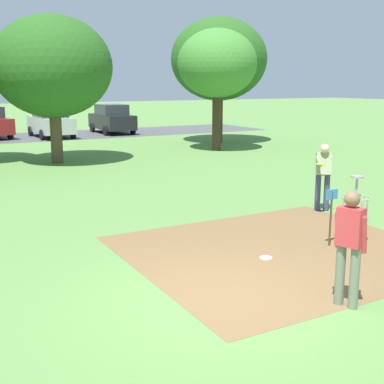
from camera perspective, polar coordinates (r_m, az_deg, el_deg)
name	(u,v)px	position (r m, az deg, el deg)	size (l,w,h in m)	color
ground_plane	(218,300)	(7.84, 2.93, -11.92)	(160.00, 160.00, 0.00)	#5B8942
dirt_tee_pad	(281,250)	(10.14, 9.87, -6.41)	(5.75, 5.10, 0.01)	brown
disc_golf_basket	(353,207)	(10.71, 17.46, -1.62)	(0.98, 0.58, 1.39)	#9E9EA3
player_foreground_watching	(323,173)	(13.25, 14.42, 2.12)	(0.99, 0.76, 1.71)	#384260
player_throwing	(349,242)	(7.63, 17.14, -5.39)	(0.44, 0.50, 1.71)	slate
frisbee_near_basket	(266,258)	(9.65, 8.24, -7.28)	(0.23, 0.23, 0.02)	white
frisbee_far_right	(353,205)	(14.22, 17.45, -1.41)	(0.21, 0.21, 0.02)	orange
tree_near_left	(52,67)	(21.36, -15.29, 13.31)	(4.69, 4.69, 5.81)	brown
tree_mid_center	(219,59)	(28.12, 3.01, 14.53)	(5.11, 5.11, 6.60)	#4C3823
tree_mid_right	(217,64)	(24.59, 2.83, 14.08)	(3.72, 3.72, 5.67)	#422D1E
parked_car_center_right	(51,122)	(31.86, -15.47, 7.55)	(2.10, 4.27, 1.84)	#B2B7BC
parked_car_rightmost	(112,119)	(33.67, -8.92, 8.06)	(1.99, 4.20, 1.84)	black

